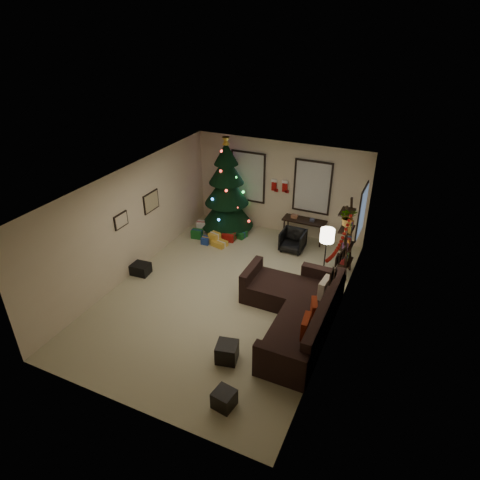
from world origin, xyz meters
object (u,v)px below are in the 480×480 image
object	(u,v)px
christmas_tree	(227,192)
bookshelf	(347,241)
sofa	(296,312)
desk_chair	(293,241)
desk	(304,222)

from	to	relation	value
christmas_tree	bookshelf	world-z (taller)	christmas_tree
sofa	desk_chair	bearing A→B (deg)	109.76
bookshelf	desk_chair	bearing A→B (deg)	157.83
sofa	desk_chair	world-z (taller)	sofa
sofa	desk	size ratio (longest dim) A/B	2.51
christmas_tree	desk	size ratio (longest dim) A/B	2.39
sofa	desk	bearing A→B (deg)	104.72
desk	desk_chair	size ratio (longest dim) A/B	2.04
sofa	desk	distance (m)	3.67
sofa	desk_chair	size ratio (longest dim) A/B	5.12
bookshelf	christmas_tree	bearing A→B (deg)	164.56
desk_chair	sofa	bearing A→B (deg)	-70.33
desk	desk_chair	distance (m)	0.72
desk	desk_chair	bearing A→B (deg)	-99.42
sofa	christmas_tree	bearing A→B (deg)	134.34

